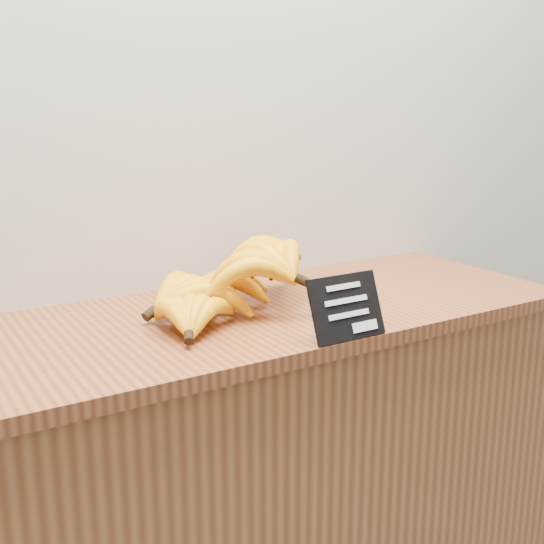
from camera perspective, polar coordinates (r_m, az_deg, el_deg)
The scene contains 4 objects.
counter at distance 1.66m, azimuth -0.95°, elevation -19.04°, with size 1.47×0.50×0.90m, color brown.
counter_top at distance 1.46m, azimuth -1.02°, elevation -3.59°, with size 1.36×0.54×0.03m, color brown.
chalkboard_sign at distance 1.27m, azimuth 6.25°, elevation -2.96°, with size 0.15×0.01×0.12m, color black.
banana_pile at distance 1.43m, azimuth -3.55°, elevation -0.87°, with size 0.50×0.34×0.13m.
Camera 1 is at (-0.78, 1.55, 1.36)m, focal length 45.00 mm.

